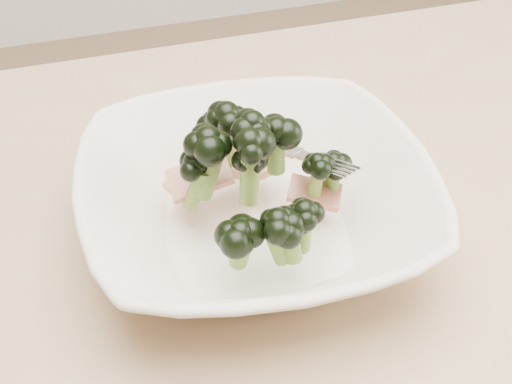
% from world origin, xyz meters
% --- Properties ---
extents(dining_table, '(1.20, 0.80, 0.75)m').
position_xyz_m(dining_table, '(0.00, 0.00, 0.65)').
color(dining_table, tan).
rests_on(dining_table, ground).
extents(broccoli_dish, '(0.33, 0.33, 0.14)m').
position_xyz_m(broccoli_dish, '(-0.07, 0.02, 0.79)').
color(broccoli_dish, beige).
rests_on(broccoli_dish, dining_table).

